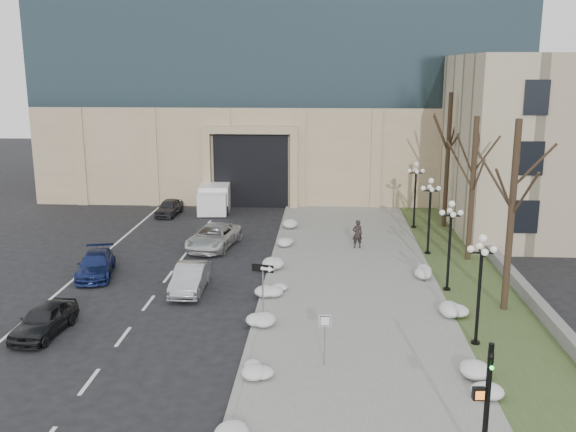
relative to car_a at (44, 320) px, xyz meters
name	(u,v)px	position (x,y,z in m)	size (l,w,h in m)	color
ground	(261,417)	(9.94, -6.09, -0.67)	(160.00, 160.00, 0.00)	black
sidewalk	(352,279)	(13.44, 7.91, -0.61)	(9.00, 40.00, 0.12)	gray
curb	(268,277)	(8.94, 7.91, -0.60)	(0.30, 40.00, 0.14)	gray
grass_strip	(474,282)	(19.94, 7.91, -0.62)	(4.00, 40.00, 0.10)	#384A25
stone_wall	(503,266)	(21.94, 9.91, -0.32)	(0.50, 30.00, 0.70)	slate
car_a	(44,320)	(0.00, 0.00, 0.00)	(1.58, 3.93, 1.34)	black
car_b	(190,278)	(5.13, 5.70, 0.03)	(1.48, 4.23, 1.39)	#9A9BA1
car_c	(96,265)	(-0.55, 7.81, -0.03)	(1.80, 4.41, 1.28)	navy
car_d	(214,237)	(4.94, 13.75, 0.06)	(2.41, 5.23, 1.45)	silver
car_e	(169,207)	(-0.04, 22.51, -0.05)	(1.48, 3.66, 1.25)	#2D2D32
pedestrian	(357,234)	(13.99, 13.86, 0.35)	(0.66, 0.43, 1.80)	black
box_truck	(216,197)	(3.16, 24.94, 0.34)	(2.74, 6.69, 2.08)	silver
one_way_sign	(266,276)	(9.44, 1.50, 1.66)	(1.04, 0.46, 2.82)	slate
keep_sign	(325,329)	(12.02, -2.44, 0.91)	(0.46, 0.08, 2.15)	slate
traffic_signal	(485,410)	(16.48, -8.69, 1.30)	(0.68, 0.90, 3.97)	black
snow_clump_b	(257,371)	(9.55, -3.42, -0.37)	(1.10, 1.60, 0.36)	silver
snow_clump_c	(262,323)	(9.26, 1.01, -0.37)	(1.10, 1.60, 0.36)	silver
snow_clump_d	(273,289)	(9.38, 5.40, -0.37)	(1.10, 1.60, 0.36)	silver
snow_clump_e	(275,266)	(9.20, 9.32, -0.37)	(1.10, 1.60, 0.36)	silver
snow_clump_f	(286,242)	(9.53, 14.34, -0.37)	(1.10, 1.60, 0.36)	silver
snow_clump_g	(288,224)	(9.35, 19.03, -0.37)	(1.10, 1.60, 0.36)	silver
snow_clump_h	(474,370)	(17.56, -2.88, -0.37)	(1.10, 1.60, 0.36)	silver
snow_clump_i	(452,315)	(17.76, 2.55, -0.37)	(1.10, 1.60, 0.36)	silver
snow_clump_j	(425,272)	(17.44, 8.59, -0.37)	(1.10, 1.60, 0.36)	silver
snow_clump_k	(486,392)	(17.62, -4.51, -0.37)	(1.10, 1.60, 0.36)	silver
lamppost_a	(480,275)	(18.24, -0.09, 2.40)	(1.18, 1.18, 4.76)	black
lamppost_b	(450,234)	(18.24, 6.41, 2.40)	(1.18, 1.18, 4.76)	black
lamppost_c	(430,206)	(18.24, 12.91, 2.40)	(1.18, 1.18, 4.76)	black
lamppost_d	(415,186)	(18.24, 19.41, 2.40)	(1.18, 1.18, 4.76)	black
tree_near	(513,189)	(20.44, 3.91, 5.16)	(3.20, 3.20, 9.00)	black
tree_mid	(474,169)	(20.44, 11.91, 4.83)	(3.20, 3.20, 8.50)	black
tree_far	(449,141)	(20.44, 19.91, 5.48)	(3.20, 3.20, 9.50)	black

